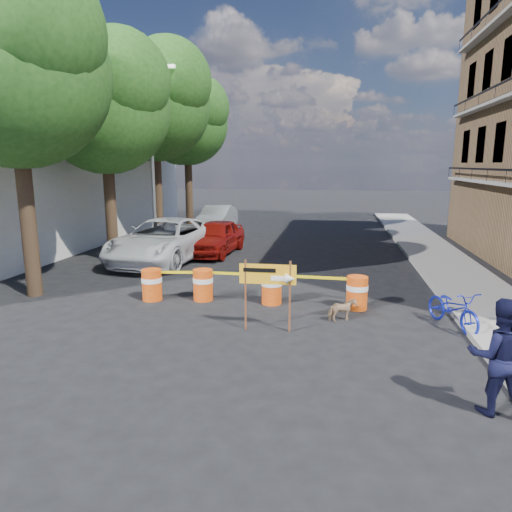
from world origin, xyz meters
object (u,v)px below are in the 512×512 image
at_px(pedestrian, 499,357).
at_px(sedan_silver, 217,218).
at_px(barrel_mid_left, 203,284).
at_px(barrel_mid_right, 272,287).
at_px(barrel_far_left, 152,284).
at_px(barrel_far_right, 357,292).
at_px(bicycle, 455,291).
at_px(suv_white, 164,240).
at_px(dog, 342,310).
at_px(sedan_red, 215,237).
at_px(detour_sign, 274,280).

distance_m(pedestrian, sedan_silver, 20.92).
distance_m(barrel_mid_left, barrel_mid_right, 1.98).
bearing_deg(barrel_far_left, barrel_mid_left, 9.03).
bearing_deg(barrel_far_right, barrel_far_left, -178.60).
bearing_deg(barrel_far_left, bicycle, -6.66).
height_order(barrel_mid_left, bicycle, bicycle).
bearing_deg(pedestrian, bicycle, -90.48).
relative_size(barrel_far_left, suv_white, 0.15).
xyz_separation_m(bicycle, suv_white, (-9.53, 6.09, -0.06)).
relative_size(bicycle, dog, 2.64).
distance_m(bicycle, sedan_red, 11.19).
distance_m(dog, sedan_red, 9.54).
xyz_separation_m(barrel_far_left, sedan_silver, (-1.64, 13.90, 0.26)).
height_order(barrel_mid_left, detour_sign, detour_sign).
bearing_deg(barrel_far_right, suv_white, 145.59).
relative_size(detour_sign, bicycle, 0.93).
bearing_deg(suv_white, barrel_far_left, -66.85).
xyz_separation_m(barrel_far_left, detour_sign, (3.78, -1.89, 0.76)).
bearing_deg(sedan_silver, pedestrian, -63.33).
distance_m(sedan_red, sedan_silver, 7.12).
bearing_deg(bicycle, dog, 155.84).
relative_size(suv_white, sedan_silver, 1.37).
height_order(detour_sign, dog, detour_sign).
height_order(barrel_mid_right, detour_sign, detour_sign).
relative_size(detour_sign, pedestrian, 0.90).
relative_size(barrel_mid_left, bicycle, 0.49).
height_order(bicycle, suv_white, bicycle).
height_order(barrel_far_right, detour_sign, detour_sign).
relative_size(barrel_far_left, dog, 1.30).
bearing_deg(detour_sign, dog, 29.63).
bearing_deg(pedestrian, barrel_far_left, -28.40).
bearing_deg(barrel_mid_left, barrel_far_left, -170.97).
height_order(pedestrian, suv_white, pedestrian).
distance_m(detour_sign, suv_white, 8.86).
relative_size(barrel_mid_right, detour_sign, 0.53).
xyz_separation_m(barrel_far_right, sedan_red, (-5.73, 6.84, 0.27)).
height_order(barrel_mid_right, pedestrian, pedestrian).
bearing_deg(sedan_red, suv_white, -126.96).
height_order(barrel_far_left, suv_white, suv_white).
distance_m(barrel_far_left, sedan_silver, 14.00).
distance_m(barrel_mid_right, dog, 2.26).
height_order(barrel_far_left, barrel_mid_left, same).
bearing_deg(barrel_mid_left, barrel_mid_right, 0.05).
bearing_deg(dog, detour_sign, 96.81).
bearing_deg(dog, barrel_far_right, -44.70).
bearing_deg(detour_sign, sedan_red, 111.36).
bearing_deg(barrel_mid_right, sedan_silver, 110.39).
bearing_deg(bicycle, pedestrian, -118.54).
height_order(barrel_far_right, dog, barrel_far_right).
distance_m(barrel_far_right, dog, 1.15).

